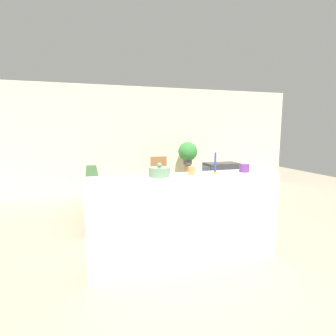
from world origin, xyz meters
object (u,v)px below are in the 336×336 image
couch (109,202)px  television (221,174)px  wooden_chair (160,176)px  potted_plant (188,152)px  decorative_bowl (159,172)px

couch → television: television is taller
wooden_chair → television: bearing=-42.6°
television → wooden_chair: (-1.09, 1.00, -0.15)m
couch → television: (2.36, 0.19, 0.38)m
wooden_chair → potted_plant: size_ratio=1.68×
couch → decorative_bowl: bearing=-76.6°
potted_plant → decorative_bowl: 3.85m
potted_plant → couch: bearing=-143.6°
potted_plant → television: bearing=-80.3°
potted_plant → wooden_chair: bearing=-156.0°
couch → potted_plant: potted_plant is taller
couch → television: size_ratio=2.30×
decorative_bowl → potted_plant: bearing=64.1°
potted_plant → decorative_bowl: size_ratio=2.39×
television → potted_plant: (-0.23, 1.38, 0.36)m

